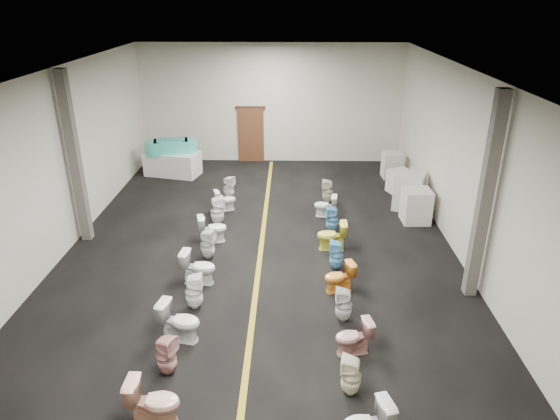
# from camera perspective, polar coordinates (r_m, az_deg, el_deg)

# --- Properties ---
(floor) EXTENTS (16.00, 16.00, 0.00)m
(floor) POSITION_cam_1_polar(r_m,az_deg,el_deg) (12.66, -2.31, -5.45)
(floor) COLOR black
(floor) RESTS_ON ground
(ceiling) EXTENTS (16.00, 16.00, 0.00)m
(ceiling) POSITION_cam_1_polar(r_m,az_deg,el_deg) (11.20, -2.70, 15.14)
(ceiling) COLOR black
(ceiling) RESTS_ON ground
(wall_back) EXTENTS (10.00, 0.00, 10.00)m
(wall_back) POSITION_cam_1_polar(r_m,az_deg,el_deg) (19.46, -1.01, 12.02)
(wall_back) COLOR beige
(wall_back) RESTS_ON ground
(wall_left) EXTENTS (0.00, 16.00, 16.00)m
(wall_left) POSITION_cam_1_polar(r_m,az_deg,el_deg) (13.05, -25.03, 3.97)
(wall_left) COLOR beige
(wall_left) RESTS_ON ground
(wall_right) EXTENTS (0.00, 16.00, 16.00)m
(wall_right) POSITION_cam_1_polar(r_m,az_deg,el_deg) (12.46, 21.17, 3.76)
(wall_right) COLOR beige
(wall_right) RESTS_ON ground
(aisle_stripe) EXTENTS (0.12, 15.60, 0.01)m
(aisle_stripe) POSITION_cam_1_polar(r_m,az_deg,el_deg) (12.66, -2.31, -5.44)
(aisle_stripe) COLOR #9C8216
(aisle_stripe) RESTS_ON floor
(back_door) EXTENTS (1.00, 0.10, 2.10)m
(back_door) POSITION_cam_1_polar(r_m,az_deg,el_deg) (19.72, -3.34, 8.55)
(back_door) COLOR #562D19
(back_door) RESTS_ON floor
(door_frame) EXTENTS (1.15, 0.08, 0.10)m
(door_frame) POSITION_cam_1_polar(r_m,az_deg,el_deg) (19.48, -3.41, 11.60)
(door_frame) COLOR #331C11
(door_frame) RESTS_ON back_door
(column_left) EXTENTS (0.25, 0.25, 4.50)m
(column_left) POSITION_cam_1_polar(r_m,az_deg,el_deg) (13.80, -22.40, 5.41)
(column_left) COLOR #59544C
(column_left) RESTS_ON floor
(column_right) EXTENTS (0.25, 0.25, 4.50)m
(column_right) POSITION_cam_1_polar(r_m,az_deg,el_deg) (11.06, 22.37, 1.14)
(column_right) COLOR #59544C
(column_right) RESTS_ON floor
(display_table) EXTENTS (2.08, 1.38, 0.85)m
(display_table) POSITION_cam_1_polar(r_m,az_deg,el_deg) (18.68, -12.16, 5.20)
(display_table) COLOR silver
(display_table) RESTS_ON floor
(bathtub) EXTENTS (1.83, 0.93, 0.55)m
(bathtub) POSITION_cam_1_polar(r_m,az_deg,el_deg) (18.50, -12.33, 7.10)
(bathtub) COLOR #41BCA7
(bathtub) RESTS_ON display_table
(appliance_crate_a) EXTENTS (0.79, 0.79, 0.98)m
(appliance_crate_a) POSITION_cam_1_polar(r_m,az_deg,el_deg) (14.94, 15.29, 0.48)
(appliance_crate_a) COLOR beige
(appliance_crate_a) RESTS_ON floor
(appliance_crate_b) EXTENTS (1.10, 1.10, 1.15)m
(appliance_crate_b) POSITION_cam_1_polar(r_m,az_deg,el_deg) (15.77, 14.56, 2.10)
(appliance_crate_b) COLOR beige
(appliance_crate_b) RESTS_ON floor
(appliance_crate_c) EXTENTS (0.89, 0.89, 0.77)m
(appliance_crate_c) POSITION_cam_1_polar(r_m,az_deg,el_deg) (17.06, 13.55, 3.17)
(appliance_crate_c) COLOR beige
(appliance_crate_c) RESTS_ON floor
(appliance_crate_d) EXTENTS (0.68, 0.68, 0.92)m
(appliance_crate_d) POSITION_cam_1_polar(r_m,az_deg,el_deg) (18.44, 12.65, 5.04)
(appliance_crate_d) COLOR beige
(appliance_crate_d) RESTS_ON floor
(toilet_left_2) EXTENTS (0.81, 0.48, 0.82)m
(toilet_left_2) POSITION_cam_1_polar(r_m,az_deg,el_deg) (8.37, -14.22, -20.49)
(toilet_left_2) COLOR #E5AD91
(toilet_left_2) RESTS_ON floor
(toilet_left_3) EXTENTS (0.47, 0.46, 0.78)m
(toilet_left_3) POSITION_cam_1_polar(r_m,az_deg,el_deg) (9.18, -12.88, -15.87)
(toilet_left_3) COLOR #D09691
(toilet_left_3) RESTS_ON floor
(toilet_left_4) EXTENTS (0.87, 0.61, 0.81)m
(toilet_left_4) POSITION_cam_1_polar(r_m,az_deg,el_deg) (9.89, -11.39, -12.36)
(toilet_left_4) COLOR silver
(toilet_left_4) RESTS_ON floor
(toilet_left_5) EXTENTS (0.39, 0.39, 0.81)m
(toilet_left_5) POSITION_cam_1_polar(r_m,az_deg,el_deg) (10.71, -9.82, -9.18)
(toilet_left_5) COLOR white
(toilet_left_5) RESTS_ON floor
(toilet_left_6) EXTENTS (0.83, 0.53, 0.80)m
(toilet_left_6) POSITION_cam_1_polar(r_m,az_deg,el_deg) (11.58, -9.30, -6.47)
(toilet_left_6) COLOR white
(toilet_left_6) RESTS_ON floor
(toilet_left_7) EXTENTS (0.45, 0.45, 0.79)m
(toilet_left_7) POSITION_cam_1_polar(r_m,az_deg,el_deg) (12.57, -8.28, -3.86)
(toilet_left_7) COLOR white
(toilet_left_7) RESTS_ON floor
(toilet_left_8) EXTENTS (0.84, 0.61, 0.77)m
(toilet_left_8) POSITION_cam_1_polar(r_m,az_deg,el_deg) (13.39, -7.74, -2.12)
(toilet_left_8) COLOR white
(toilet_left_8) RESTS_ON floor
(toilet_left_9) EXTENTS (0.50, 0.50, 0.85)m
(toilet_left_9) POSITION_cam_1_polar(r_m,az_deg,el_deg) (14.37, -7.20, -0.06)
(toilet_left_9) COLOR white
(toilet_left_9) RESTS_ON floor
(toilet_left_10) EXTENTS (0.75, 0.58, 0.67)m
(toilet_left_10) POSITION_cam_1_polar(r_m,az_deg,el_deg) (15.31, -6.30, 1.14)
(toilet_left_10) COLOR white
(toilet_left_10) RESTS_ON floor
(toilet_left_11) EXTENTS (0.46, 0.46, 0.76)m
(toilet_left_11) POSITION_cam_1_polar(r_m,az_deg,el_deg) (16.18, -5.88, 2.58)
(toilet_left_11) COLOR white
(toilet_left_11) RESTS_ON floor
(toilet_right_2) EXTENTS (0.40, 0.40, 0.74)m
(toilet_right_2) POSITION_cam_1_polar(r_m,az_deg,el_deg) (8.69, 8.13, -18.26)
(toilet_right_2) COLOR #F5EDCB
(toilet_right_2) RESTS_ON floor
(toilet_right_3) EXTENTS (0.75, 0.53, 0.70)m
(toilet_right_3) POSITION_cam_1_polar(r_m,az_deg,el_deg) (9.51, 8.40, -14.20)
(toilet_right_3) COLOR #D2958D
(toilet_right_3) RESTS_ON floor
(toilet_right_4) EXTENTS (0.35, 0.35, 0.75)m
(toilet_right_4) POSITION_cam_1_polar(r_m,az_deg,el_deg) (10.28, 7.31, -10.72)
(toilet_right_4) COLOR silver
(toilet_right_4) RESTS_ON floor
(toilet_right_5) EXTENTS (0.76, 0.57, 0.69)m
(toilet_right_5) POSITION_cam_1_polar(r_m,az_deg,el_deg) (11.24, 6.78, -7.63)
(toilet_right_5) COLOR orange
(toilet_right_5) RESTS_ON floor
(toilet_right_6) EXTENTS (0.37, 0.36, 0.74)m
(toilet_right_6) POSITION_cam_1_polar(r_m,az_deg,el_deg) (12.07, 6.46, -5.14)
(toilet_right_6) COLOR #73BBE6
(toilet_right_6) RESTS_ON floor
(toilet_right_7) EXTENTS (0.77, 0.45, 0.78)m
(toilet_right_7) POSITION_cam_1_polar(r_m,az_deg,el_deg) (12.94, 5.94, -2.94)
(toilet_right_7) COLOR yellow
(toilet_right_7) RESTS_ON floor
(toilet_right_8) EXTENTS (0.36, 0.35, 0.77)m
(toilet_right_8) POSITION_cam_1_polar(r_m,az_deg,el_deg) (13.88, 5.99, -1.07)
(toilet_right_8) COLOR #62A7CF
(toilet_right_8) RESTS_ON floor
(toilet_right_9) EXTENTS (0.72, 0.47, 0.68)m
(toilet_right_9) POSITION_cam_1_polar(r_m,az_deg,el_deg) (14.85, 5.20, 0.49)
(toilet_right_9) COLOR white
(toilet_right_9) RESTS_ON floor
(toilet_right_10) EXTENTS (0.37, 0.36, 0.78)m
(toilet_right_10) POSITION_cam_1_polar(r_m,az_deg,el_deg) (15.82, 5.48, 2.13)
(toilet_right_10) COLOR beige
(toilet_right_10) RESTS_ON floor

